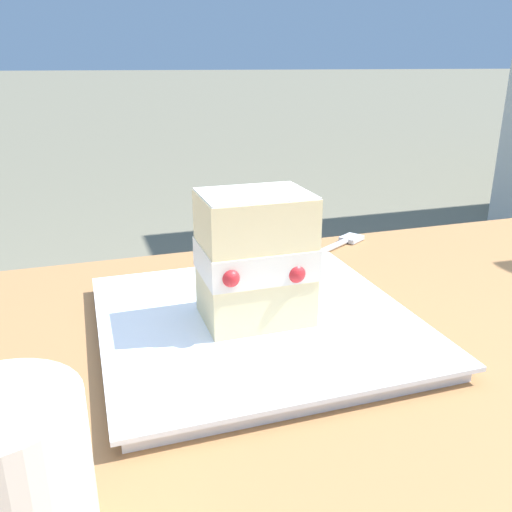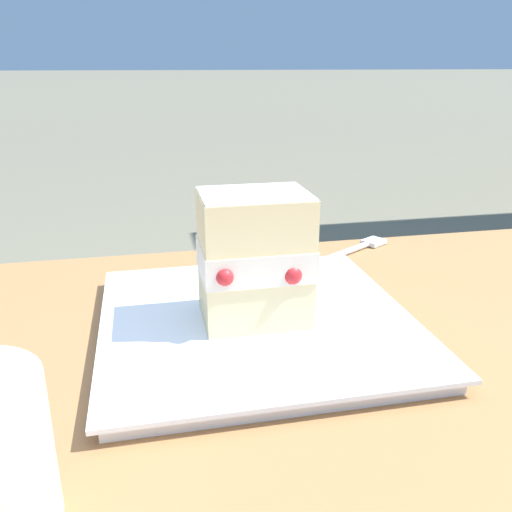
% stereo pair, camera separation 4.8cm
% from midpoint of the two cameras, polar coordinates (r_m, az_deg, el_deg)
% --- Properties ---
extents(dessert_plate, '(0.28, 0.28, 0.02)m').
position_cam_midpoint_polar(dessert_plate, '(0.50, 2.73, -7.15)').
color(dessert_plate, white).
rests_on(dessert_plate, patio_table).
extents(cake_slice, '(0.10, 0.09, 0.12)m').
position_cam_midpoint_polar(cake_slice, '(0.47, 2.74, -0.19)').
color(cake_slice, beige).
rests_on(cake_slice, dessert_plate).
extents(dessert_fork, '(0.15, 0.10, 0.01)m').
position_cam_midpoint_polar(dessert_fork, '(0.72, 11.61, 0.46)').
color(dessert_fork, silver).
rests_on(dessert_fork, patio_table).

